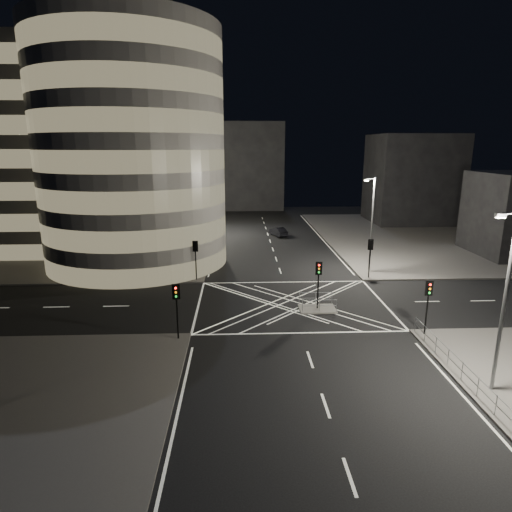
{
  "coord_description": "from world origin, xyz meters",
  "views": [
    {
      "loc": [
        -4.48,
        -34.63,
        13.27
      ],
      "look_at": [
        -2.85,
        5.01,
        3.0
      ],
      "focal_mm": 30.0,
      "sensor_mm": 36.0,
      "label": 1
    }
  ],
  "objects_px": {
    "traffic_signal_nl": "(177,301)",
    "traffic_signal_nr": "(428,297)",
    "traffic_signal_fr": "(370,251)",
    "traffic_signal_island": "(318,276)",
    "street_lamp_right_near": "(504,297)",
    "central_island": "(317,309)",
    "street_lamp_left_near": "(193,218)",
    "street_lamp_left_far": "(205,199)",
    "sedan": "(278,232)",
    "street_lamp_right_far": "(372,222)",
    "traffic_signal_fl": "(196,253)"
  },
  "relations": [
    {
      "from": "central_island",
      "to": "traffic_signal_fl",
      "type": "bearing_deg",
      "value": 142.46
    },
    {
      "from": "traffic_signal_fr",
      "to": "street_lamp_left_near",
      "type": "bearing_deg",
      "value": 164.08
    },
    {
      "from": "traffic_signal_nl",
      "to": "street_lamp_right_far",
      "type": "distance_m",
      "value": 24.27
    },
    {
      "from": "traffic_signal_nl",
      "to": "sedan",
      "type": "distance_m",
      "value": 36.91
    },
    {
      "from": "central_island",
      "to": "sedan",
      "type": "bearing_deg",
      "value": 90.95
    },
    {
      "from": "central_island",
      "to": "traffic_signal_nl",
      "type": "distance_m",
      "value": 12.36
    },
    {
      "from": "traffic_signal_nl",
      "to": "street_lamp_left_far",
      "type": "relative_size",
      "value": 0.4
    },
    {
      "from": "street_lamp_right_far",
      "to": "street_lamp_left_far",
      "type": "bearing_deg",
      "value": 131.94
    },
    {
      "from": "central_island",
      "to": "traffic_signal_nr",
      "type": "height_order",
      "value": "traffic_signal_nr"
    },
    {
      "from": "traffic_signal_fl",
      "to": "street_lamp_right_far",
      "type": "xyz_separation_m",
      "value": [
        18.24,
        2.2,
        2.63
      ]
    },
    {
      "from": "sedan",
      "to": "street_lamp_right_far",
      "type": "bearing_deg",
      "value": 92.45
    },
    {
      "from": "central_island",
      "to": "sedan",
      "type": "xyz_separation_m",
      "value": [
        -0.5,
        30.07,
        0.59
      ]
    },
    {
      "from": "traffic_signal_fr",
      "to": "traffic_signal_island",
      "type": "distance_m",
      "value": 10.73
    },
    {
      "from": "street_lamp_right_far",
      "to": "traffic_signal_island",
      "type": "bearing_deg",
      "value": -125.3
    },
    {
      "from": "traffic_signal_fl",
      "to": "street_lamp_right_near",
      "type": "xyz_separation_m",
      "value": [
        18.24,
        -20.8,
        2.63
      ]
    },
    {
      "from": "traffic_signal_fl",
      "to": "sedan",
      "type": "xyz_separation_m",
      "value": [
        10.3,
        21.77,
        -2.25
      ]
    },
    {
      "from": "traffic_signal_nl",
      "to": "traffic_signal_island",
      "type": "bearing_deg",
      "value": 26.14
    },
    {
      "from": "traffic_signal_island",
      "to": "street_lamp_right_far",
      "type": "xyz_separation_m",
      "value": [
        7.44,
        10.5,
        2.63
      ]
    },
    {
      "from": "traffic_signal_island",
      "to": "street_lamp_left_far",
      "type": "relative_size",
      "value": 0.4
    },
    {
      "from": "traffic_signal_nr",
      "to": "street_lamp_right_near",
      "type": "bearing_deg",
      "value": -84.96
    },
    {
      "from": "traffic_signal_nl",
      "to": "street_lamp_left_near",
      "type": "distance_m",
      "value": 18.99
    },
    {
      "from": "traffic_signal_nr",
      "to": "street_lamp_left_near",
      "type": "xyz_separation_m",
      "value": [
        -18.24,
        18.8,
        2.63
      ]
    },
    {
      "from": "traffic_signal_nr",
      "to": "street_lamp_left_far",
      "type": "bearing_deg",
      "value": 116.36
    },
    {
      "from": "central_island",
      "to": "street_lamp_right_near",
      "type": "xyz_separation_m",
      "value": [
        7.44,
        -12.5,
        5.47
      ]
    },
    {
      "from": "traffic_signal_fl",
      "to": "traffic_signal_nr",
      "type": "bearing_deg",
      "value": -37.69
    },
    {
      "from": "traffic_signal_nl",
      "to": "street_lamp_right_near",
      "type": "relative_size",
      "value": 0.4
    },
    {
      "from": "traffic_signal_nl",
      "to": "traffic_signal_nr",
      "type": "xyz_separation_m",
      "value": [
        17.6,
        0.0,
        0.0
      ]
    },
    {
      "from": "street_lamp_left_near",
      "to": "street_lamp_right_near",
      "type": "bearing_deg",
      "value": -54.03
    },
    {
      "from": "central_island",
      "to": "traffic_signal_nl",
      "type": "bearing_deg",
      "value": -153.86
    },
    {
      "from": "traffic_signal_nr",
      "to": "traffic_signal_island",
      "type": "xyz_separation_m",
      "value": [
        -6.8,
        5.3,
        0.0
      ]
    },
    {
      "from": "street_lamp_right_near",
      "to": "sedan",
      "type": "xyz_separation_m",
      "value": [
        -7.94,
        42.57,
        -4.88
      ]
    },
    {
      "from": "traffic_signal_fl",
      "to": "traffic_signal_fr",
      "type": "relative_size",
      "value": 1.0
    },
    {
      "from": "central_island",
      "to": "traffic_signal_fl",
      "type": "relative_size",
      "value": 0.75
    },
    {
      "from": "traffic_signal_fr",
      "to": "traffic_signal_nr",
      "type": "bearing_deg",
      "value": -90.0
    },
    {
      "from": "street_lamp_left_far",
      "to": "street_lamp_left_near",
      "type": "bearing_deg",
      "value": -90.0
    },
    {
      "from": "traffic_signal_fr",
      "to": "street_lamp_left_far",
      "type": "relative_size",
      "value": 0.4
    },
    {
      "from": "central_island",
      "to": "traffic_signal_fl",
      "type": "height_order",
      "value": "traffic_signal_fl"
    },
    {
      "from": "traffic_signal_nl",
      "to": "traffic_signal_nr",
      "type": "height_order",
      "value": "same"
    },
    {
      "from": "street_lamp_left_near",
      "to": "street_lamp_left_far",
      "type": "height_order",
      "value": "same"
    },
    {
      "from": "traffic_signal_island",
      "to": "sedan",
      "type": "height_order",
      "value": "traffic_signal_island"
    },
    {
      "from": "traffic_signal_nr",
      "to": "street_lamp_left_near",
      "type": "relative_size",
      "value": 0.4
    },
    {
      "from": "street_lamp_left_far",
      "to": "sedan",
      "type": "height_order",
      "value": "street_lamp_left_far"
    },
    {
      "from": "central_island",
      "to": "traffic_signal_fr",
      "type": "distance_m",
      "value": 11.1
    },
    {
      "from": "traffic_signal_fl",
      "to": "traffic_signal_nr",
      "type": "xyz_separation_m",
      "value": [
        17.6,
        -13.6,
        0.0
      ]
    },
    {
      "from": "central_island",
      "to": "traffic_signal_island",
      "type": "height_order",
      "value": "traffic_signal_island"
    },
    {
      "from": "traffic_signal_fl",
      "to": "traffic_signal_fr",
      "type": "distance_m",
      "value": 17.6
    },
    {
      "from": "central_island",
      "to": "traffic_signal_island",
      "type": "distance_m",
      "value": 2.84
    },
    {
      "from": "street_lamp_right_far",
      "to": "street_lamp_right_near",
      "type": "xyz_separation_m",
      "value": [
        0.0,
        -23.0,
        0.0
      ]
    },
    {
      "from": "central_island",
      "to": "street_lamp_left_near",
      "type": "bearing_deg",
      "value": 130.27
    },
    {
      "from": "traffic_signal_fr",
      "to": "sedan",
      "type": "height_order",
      "value": "traffic_signal_fr"
    }
  ]
}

